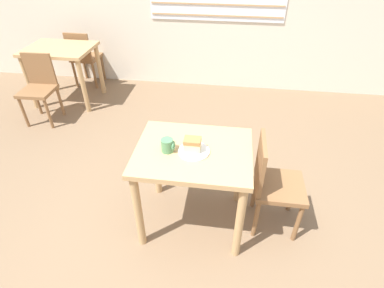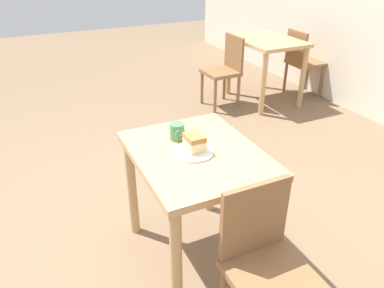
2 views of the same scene
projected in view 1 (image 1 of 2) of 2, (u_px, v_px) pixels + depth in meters
The scene contains 9 objects.
ground_plane at pixel (176, 254), 2.28m from camera, with size 14.00×14.00×0.00m, color #7A6047.
dining_table_near at pixel (193, 165), 2.20m from camera, with size 0.83×0.67×0.74m.
dining_table_far at pixel (61, 58), 3.92m from camera, with size 0.85×0.65×0.75m.
chair_near_window at pixel (272, 182), 2.28m from camera, with size 0.37×0.37×0.82m.
chair_far_corner at pixel (39, 86), 3.62m from camera, with size 0.39×0.39×0.82m.
chair_far_opposite at pixel (84, 56), 4.42m from camera, with size 0.38×0.38×0.82m.
plate at pixel (194, 151), 2.10m from camera, with size 0.22×0.22×0.01m.
cake_slice at pixel (192, 144), 2.08m from camera, with size 0.12×0.09×0.09m.
coffee_mug at pixel (168, 145), 2.08m from camera, with size 0.09×0.09×0.10m.
Camera 1 is at (0.30, -1.30, 2.04)m, focal length 28.00 mm.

